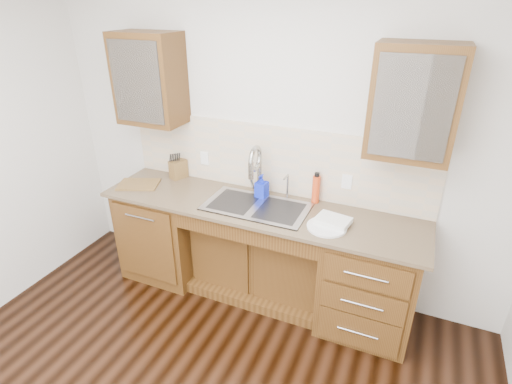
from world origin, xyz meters
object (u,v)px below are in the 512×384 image
at_px(cutting_board, 139,184).
at_px(water_bottle, 316,189).
at_px(knife_block, 178,169).
at_px(soap_bottle, 262,186).
at_px(plate, 327,227).

bearing_deg(cutting_board, water_bottle, 11.16).
distance_m(knife_block, cutting_board, 0.39).
height_order(soap_bottle, plate, soap_bottle).
relative_size(water_bottle, plate, 0.79).
bearing_deg(knife_block, cutting_board, -108.52).
relative_size(soap_bottle, knife_block, 1.21).
relative_size(water_bottle, knife_block, 1.36).
xyz_separation_m(soap_bottle, knife_block, (-0.87, 0.07, -0.02)).
bearing_deg(soap_bottle, water_bottle, 20.02).
bearing_deg(plate, soap_bottle, 156.84).
xyz_separation_m(knife_block, cutting_board, (-0.24, -0.29, -0.08)).
xyz_separation_m(water_bottle, plate, (0.19, -0.36, -0.11)).
distance_m(plate, cutting_board, 1.75).
relative_size(water_bottle, cutting_board, 0.67).
bearing_deg(water_bottle, cutting_board, -168.84).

